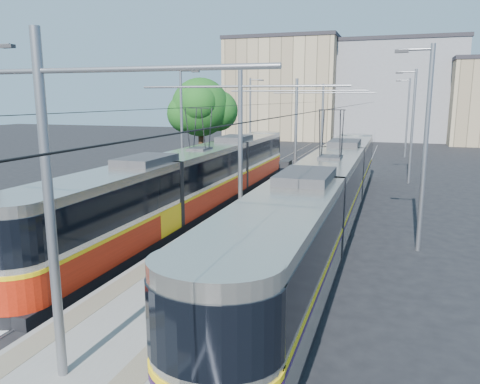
% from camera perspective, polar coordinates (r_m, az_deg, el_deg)
% --- Properties ---
extents(ground, '(160.00, 160.00, 0.00)m').
position_cam_1_polar(ground, '(14.27, -10.33, -13.73)').
color(ground, black).
rests_on(ground, ground).
extents(platform, '(4.00, 50.00, 0.30)m').
position_cam_1_polar(platform, '(29.58, 5.49, -0.13)').
color(platform, gray).
rests_on(platform, ground).
extents(tactile_strip_left, '(0.70, 50.00, 0.01)m').
position_cam_1_polar(tactile_strip_left, '(29.89, 2.79, 0.34)').
color(tactile_strip_left, gray).
rests_on(tactile_strip_left, platform).
extents(tactile_strip_right, '(0.70, 50.00, 0.01)m').
position_cam_1_polar(tactile_strip_right, '(29.27, 8.27, -0.00)').
color(tactile_strip_right, gray).
rests_on(tactile_strip_right, platform).
extents(rails, '(8.71, 70.00, 0.03)m').
position_cam_1_polar(rails, '(29.60, 5.49, -0.38)').
color(rails, gray).
rests_on(rails, ground).
extents(tram_left, '(2.43, 28.98, 5.50)m').
position_cam_1_polar(tram_left, '(25.59, -4.90, 1.64)').
color(tram_left, black).
rests_on(tram_left, ground).
extents(tram_right, '(2.43, 31.32, 5.50)m').
position_cam_1_polar(tram_right, '(22.18, 10.82, 0.36)').
color(tram_right, black).
rests_on(tram_right, ground).
extents(catenary, '(9.20, 70.00, 7.00)m').
position_cam_1_polar(catenary, '(26.26, 4.28, 8.08)').
color(catenary, gray).
rests_on(catenary, platform).
extents(street_lamps, '(15.18, 38.22, 8.00)m').
position_cam_1_polar(street_lamps, '(32.96, 7.19, 8.09)').
color(street_lamps, gray).
rests_on(street_lamps, ground).
extents(shelter, '(0.61, 0.98, 2.17)m').
position_cam_1_polar(shelter, '(27.38, 5.54, 1.69)').
color(shelter, black).
rests_on(shelter, platform).
extents(tree, '(5.29, 4.89, 7.68)m').
position_cam_1_polar(tree, '(39.39, -4.29, 10.13)').
color(tree, '#382314').
rests_on(tree, ground).
extents(building_left, '(16.32, 12.24, 14.82)m').
position_cam_1_polar(building_left, '(73.15, 5.44, 12.40)').
color(building_left, tan).
rests_on(building_left, ground).
extents(building_centre, '(18.36, 14.28, 14.30)m').
position_cam_1_polar(building_centre, '(75.30, 18.36, 11.66)').
color(building_centre, gray).
rests_on(building_centre, ground).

